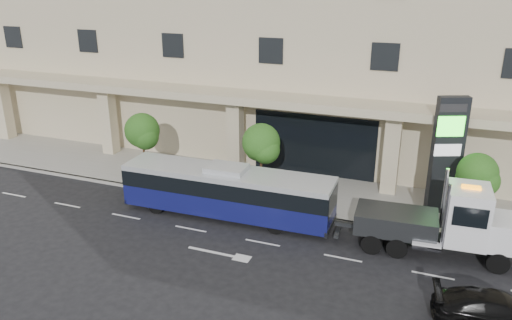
{
  "coord_description": "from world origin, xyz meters",
  "views": [
    {
      "loc": [
        7.5,
        -21.85,
        12.35
      ],
      "look_at": [
        -1.7,
        2.0,
        2.93
      ],
      "focal_mm": 35.0,
      "sensor_mm": 36.0,
      "label": 1
    }
  ],
  "objects": [
    {
      "name": "tree_right",
      "position": [
        9.53,
        3.59,
        3.04
      ],
      "size": [
        2.1,
        2.0,
        4.04
      ],
      "color": "#422B19",
      "rests_on": "sidewalk"
    },
    {
      "name": "sidewalk",
      "position": [
        0.0,
        5.0,
        0.07
      ],
      "size": [
        120.0,
        6.0,
        0.15
      ],
      "primitive_type": "cube",
      "color": "gray",
      "rests_on": "ground"
    },
    {
      "name": "signage_pylon",
      "position": [
        7.99,
        5.1,
        3.43
      ],
      "size": [
        1.7,
        1.16,
        6.46
      ],
      "rotation": [
        0.0,
        0.0,
        0.4
      ],
      "color": "black",
      "rests_on": "sidewalk"
    },
    {
      "name": "convention_center",
      "position": [
        -0.0,
        15.42,
        9.97
      ],
      "size": [
        60.0,
        17.6,
        20.0
      ],
      "color": "#C6B394",
      "rests_on": "ground"
    },
    {
      "name": "tow_truck",
      "position": [
        8.35,
        0.56,
        1.63
      ],
      "size": [
        8.71,
        2.58,
        3.95
      ],
      "rotation": [
        0.0,
        0.0,
        0.06
      ],
      "color": "#2D3033",
      "rests_on": "ground"
    },
    {
      "name": "tree_left",
      "position": [
        -9.97,
        3.59,
        3.11
      ],
      "size": [
        2.27,
        2.2,
        4.22
      ],
      "color": "#422B19",
      "rests_on": "sidewalk"
    },
    {
      "name": "curb",
      "position": [
        0.0,
        2.0,
        0.07
      ],
      "size": [
        120.0,
        0.3,
        0.15
      ],
      "primitive_type": "cube",
      "color": "gray",
      "rests_on": "ground"
    },
    {
      "name": "city_bus",
      "position": [
        -2.84,
        0.6,
        1.49
      ],
      "size": [
        11.63,
        2.72,
        2.93
      ],
      "rotation": [
        0.0,
        0.0,
        0.02
      ],
      "color": "black",
      "rests_on": "ground"
    },
    {
      "name": "tree_mid",
      "position": [
        -1.97,
        3.59,
        3.26
      ],
      "size": [
        2.28,
        2.2,
        4.38
      ],
      "color": "#422B19",
      "rests_on": "sidewalk"
    },
    {
      "name": "black_sedan",
      "position": [
        10.27,
        -4.16,
        0.66
      ],
      "size": [
        4.75,
        2.43,
        1.32
      ],
      "primitive_type": "imported",
      "rotation": [
        0.0,
        0.0,
        1.7
      ],
      "color": "black",
      "rests_on": "ground"
    },
    {
      "name": "ground",
      "position": [
        0.0,
        0.0,
        0.0
      ],
      "size": [
        120.0,
        120.0,
        0.0
      ],
      "primitive_type": "plane",
      "color": "black",
      "rests_on": "ground"
    }
  ]
}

